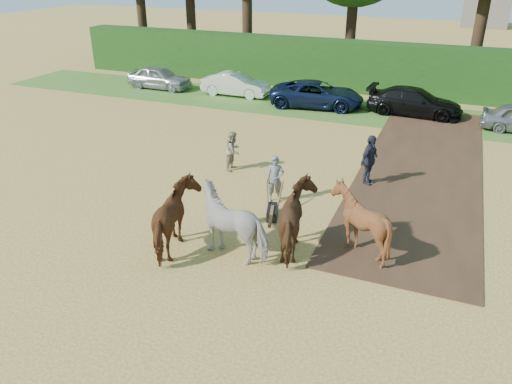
{
  "coord_description": "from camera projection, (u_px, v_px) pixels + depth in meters",
  "views": [
    {
      "loc": [
        2.29,
        -12.58,
        7.75
      ],
      "look_at": [
        -2.71,
        -0.27,
        1.4
      ],
      "focal_mm": 35.0,
      "sensor_mm": 36.0,
      "label": 1
    }
  ],
  "objects": [
    {
      "name": "earth_strip",
      "position": [
        421.0,
        168.0,
        19.96
      ],
      "size": [
        4.5,
        17.0,
        0.05
      ],
      "primitive_type": "cube",
      "color": "#472D1C",
      "rests_on": "ground"
    },
    {
      "name": "grass_verge",
      "position": [
        405.0,
        116.0,
        26.33
      ],
      "size": [
        50.0,
        5.0,
        0.03
      ],
      "primitive_type": "cube",
      "color": "#38601E",
      "rests_on": "ground"
    },
    {
      "name": "ground",
      "position": [
        345.0,
        246.0,
        14.63
      ],
      "size": [
        120.0,
        120.0,
        0.0
      ],
      "primitive_type": "plane",
      "color": "gold",
      "rests_on": "ground"
    },
    {
      "name": "parked_cars",
      "position": [
        416.0,
        104.0,
        25.97
      ],
      "size": [
        35.69,
        3.15,
        1.43
      ],
      "color": "#A5A7AB",
      "rests_on": "ground"
    },
    {
      "name": "plough_team",
      "position": [
        268.0,
        219.0,
        14.05
      ],
      "size": [
        6.68,
        5.56,
        2.0
      ],
      "color": "brown",
      "rests_on": "ground"
    },
    {
      "name": "spectator_far",
      "position": [
        369.0,
        160.0,
        18.19
      ],
      "size": [
        0.79,
        1.21,
        1.91
      ],
      "primitive_type": "imported",
      "rotation": [
        0.0,
        0.0,
        1.25
      ],
      "color": "#21232D",
      "rests_on": "ground"
    },
    {
      "name": "spectator_near",
      "position": [
        233.0,
        151.0,
        19.56
      ],
      "size": [
        0.63,
        0.79,
        1.56
      ],
      "primitive_type": "imported",
      "rotation": [
        0.0,
        0.0,
        1.51
      ],
      "color": "tan",
      "rests_on": "ground"
    },
    {
      "name": "hedgerow",
      "position": [
        418.0,
        71.0,
        29.45
      ],
      "size": [
        46.0,
        1.6,
        3.0
      ],
      "primitive_type": "cube",
      "color": "#14380F",
      "rests_on": "ground"
    }
  ]
}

